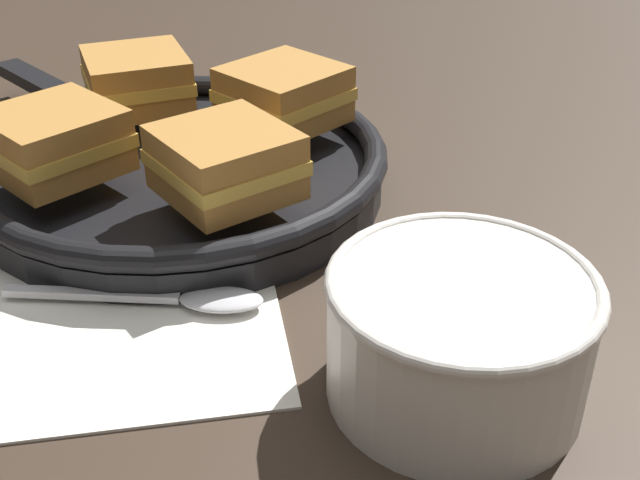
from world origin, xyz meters
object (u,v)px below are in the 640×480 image
object	(u,v)px
spoon	(185,298)
skillet	(180,167)
soup_bowl	(459,329)
sandwich_near_right	(137,80)
sandwich_near_left	(284,95)
sandwich_far_right	(225,162)
sandwich_far_left	(54,141)

from	to	relation	value
spoon	skillet	world-z (taller)	skillet
soup_bowl	sandwich_near_right	xyz separation A→B (m)	(-0.21, 0.33, 0.02)
sandwich_near_left	spoon	bearing A→B (deg)	-107.92
soup_bowl	skillet	world-z (taller)	soup_bowl
soup_bowl	spoon	size ratio (longest dim) A/B	0.85
spoon	sandwich_near_left	xyz separation A→B (m)	(0.07, 0.20, 0.06)
sandwich_near_right	sandwich_far_right	world-z (taller)	same
sandwich_near_right	sandwich_far_right	size ratio (longest dim) A/B	0.91
sandwich_near_left	sandwich_near_right	xyz separation A→B (m)	(-0.12, 0.04, 0.00)
skillet	sandwich_near_right	world-z (taller)	sandwich_near_right
spoon	sandwich_near_left	bearing A→B (deg)	78.92
spoon	skillet	xyz separation A→B (m)	(-0.02, 0.16, 0.01)
skillet	sandwich_near_left	xyz separation A→B (m)	(0.08, 0.04, 0.04)
sandwich_near_left	soup_bowl	bearing A→B (deg)	-72.74
sandwich_near_left	sandwich_far_left	world-z (taller)	same
spoon	sandwich_far_right	size ratio (longest dim) A/B	1.41
sandwich_near_left	skillet	bearing A→B (deg)	-154.47
soup_bowl	sandwich_near_left	xyz separation A→B (m)	(-0.09, 0.29, 0.02)
skillet	sandwich_near_right	xyz separation A→B (m)	(-0.04, 0.08, 0.04)
skillet	sandwich_near_left	distance (m)	0.10
spoon	skillet	size ratio (longest dim) A/B	0.42
sandwich_near_left	sandwich_far_right	world-z (taller)	same
sandwich_near_left	sandwich_far_right	distance (m)	0.13
sandwich_near_left	sandwich_far_right	xyz separation A→B (m)	(-0.04, -0.12, 0.00)
spoon	sandwich_far_right	xyz separation A→B (m)	(0.02, 0.08, 0.06)
soup_bowl	sandwich_far_right	bearing A→B (deg)	128.66
skillet	sandwich_far_left	world-z (taller)	sandwich_far_left
sandwich_far_right	spoon	bearing A→B (deg)	-107.50
soup_bowl	skillet	xyz separation A→B (m)	(-0.17, 0.25, -0.02)
sandwich_near_left	sandwich_far_left	distance (m)	0.19
sandwich_near_right	spoon	bearing A→B (deg)	-76.40
sandwich_near_left	sandwich_far_right	bearing A→B (deg)	-108.18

